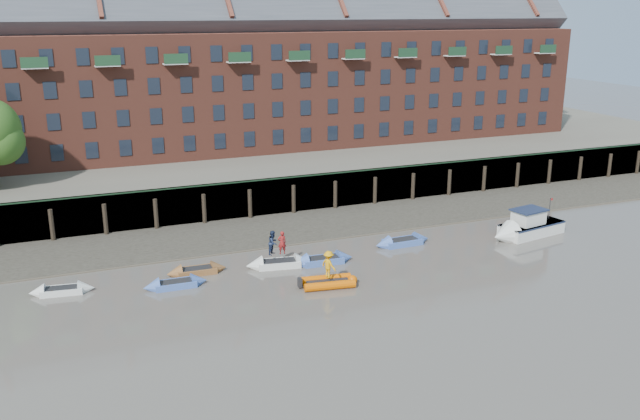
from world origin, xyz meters
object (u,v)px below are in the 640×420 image
person_rower_b (273,243)px  rowboat_0 (62,290)px  rowboat_1 (176,284)px  rowboat_2 (197,271)px  rowboat_6 (402,242)px  rowboat_4 (323,260)px  motor_launch (522,228)px  person_rib_crew (329,264)px  rowboat_3 (279,264)px  rib_tender (330,282)px  person_rower_a (282,243)px

person_rower_b → rowboat_0: bearing=131.1°
rowboat_0 → rowboat_1: rowboat_1 is taller
rowboat_2 → rowboat_6: 15.98m
person_rower_b → rowboat_1: bearing=142.5°
rowboat_0 → rowboat_4: bearing=3.4°
motor_launch → person_rib_crew: 18.40m
rowboat_0 → rowboat_2: bearing=8.4°
rowboat_1 → rowboat_6: rowboat_6 is taller
rowboat_3 → person_rib_crew: (1.96, -4.47, 1.27)m
person_rower_b → person_rib_crew: bearing=-110.9°
rowboat_2 → person_rower_b: size_ratio=2.38×
rib_tender → person_rower_a: 5.13m
person_rower_b → person_rower_a: bearing=-60.1°
rowboat_6 → person_rower_a: size_ratio=2.77×
rowboat_1 → person_rower_a: 7.94m
motor_launch → person_rower_b: bearing=-13.8°
rowboat_1 → motor_launch: bearing=1.3°
rowboat_4 → person_rower_a: size_ratio=2.76×
rib_tender → person_rib_crew: size_ratio=2.07×
rowboat_2 → rowboat_3: 5.73m
rowboat_0 → rowboat_6: size_ratio=0.89×
rowboat_0 → person_rower_b: (14.07, -0.50, 1.57)m
rib_tender → person_rower_a: size_ratio=2.26×
rowboat_0 → rib_tender: bearing=-10.2°
rowboat_1 → person_rower_b: (7.12, 1.18, 1.57)m
rowboat_3 → person_rower_b: 1.59m
rowboat_1 → rib_tender: size_ratio=1.10×
rowboat_0 → rowboat_2: rowboat_2 is taller
rowboat_1 → rowboat_3: 7.51m
rowboat_1 → person_rower_a: (7.73, 1.03, 1.53)m
rowboat_4 → person_rower_b: 3.85m
person_rower_a → person_rower_b: bearing=-12.8°
rowboat_2 → rowboat_4: 8.88m
rowboat_6 → rowboat_2: bearing=178.6°
rowboat_2 → person_rib_crew: bearing=-33.3°
motor_launch → rowboat_4: bearing=-12.0°
rowboat_6 → motor_launch: (9.69, -1.87, 0.48)m
rowboat_1 → person_rower_b: bearing=10.8°
rowboat_2 → person_rower_a: bearing=-5.9°
person_rower_a → rib_tender: bearing=111.5°
rowboat_6 → person_rib_crew: bearing=-148.9°
rowboat_2 → rowboat_0: bearing=-177.5°
rowboat_3 → person_rib_crew: 5.04m
rowboat_6 → rib_tender: bearing=-148.4°
rowboat_3 → person_rib_crew: person_rib_crew is taller
rowboat_1 → rowboat_6: bearing=7.3°
rowboat_0 → rowboat_4: 17.55m
rowboat_3 → rowboat_4: 3.16m
person_rower_a → person_rower_b: 0.62m
rowboat_4 → rowboat_6: size_ratio=1.00×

